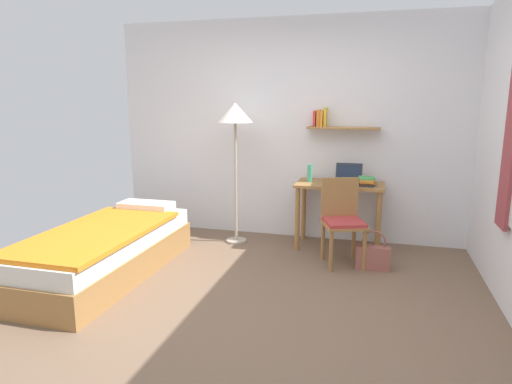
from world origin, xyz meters
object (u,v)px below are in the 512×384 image
object	(u,v)px
bed	(106,251)
laptop	(348,178)
standing_lamp	(235,120)
book_stack	(367,181)
desk	(339,197)
desk_chair	(342,218)
water_bottle	(310,173)
handbag	(373,256)

from	to	relation	value
bed	laptop	distance (m)	2.67
standing_lamp	book_stack	xyz separation A→B (m)	(1.48, 0.07, -0.64)
bed	desk	bearing A→B (deg)	34.17
laptop	book_stack	size ratio (longest dim) A/B	1.25
bed	desk_chair	xyz separation A→B (m)	(2.16, 0.93, 0.24)
water_bottle	handbag	distance (m)	1.19
desk_chair	handbag	bearing A→B (deg)	-19.47
desk_chair	handbag	distance (m)	0.49
bed	water_bottle	world-z (taller)	water_bottle
standing_lamp	water_bottle	bearing A→B (deg)	8.22
laptop	water_bottle	xyz separation A→B (m)	(-0.43, -0.02, 0.04)
standing_lamp	book_stack	world-z (taller)	standing_lamp
water_bottle	standing_lamp	bearing A→B (deg)	-171.78
laptop	desk_chair	bearing A→B (deg)	-91.68
standing_lamp	handbag	world-z (taller)	standing_lamp
bed	book_stack	world-z (taller)	book_stack
bed	desk_chair	distance (m)	2.36
desk_chair	handbag	world-z (taller)	desk_chair
desk	laptop	size ratio (longest dim) A/B	3.26
book_stack	bed	bearing A→B (deg)	-150.08
laptop	desk	bearing A→B (deg)	-163.13
desk_chair	water_bottle	world-z (taller)	water_bottle
book_stack	handbag	bearing A→B (deg)	-79.40
handbag	bed	bearing A→B (deg)	-161.84
desk_chair	laptop	world-z (taller)	laptop
book_stack	handbag	distance (m)	0.87
laptop	handbag	distance (m)	0.97
book_stack	handbag	size ratio (longest dim) A/B	0.60
standing_lamp	laptop	distance (m)	1.43
bed	desk	xyz separation A→B (m)	(2.08, 1.41, 0.35)
bed	water_bottle	xyz separation A→B (m)	(1.74, 1.42, 0.61)
desk_chair	book_stack	distance (m)	0.58
laptop	book_stack	distance (m)	0.22
water_bottle	handbag	bearing A→B (deg)	-39.21
water_bottle	bed	bearing A→B (deg)	-140.81
desk_chair	standing_lamp	bearing A→B (deg)	163.71
laptop	handbag	xyz separation A→B (m)	(0.31, -0.63, -0.67)
desk	standing_lamp	distance (m)	1.46
water_bottle	handbag	world-z (taller)	water_bottle
bed	desk	world-z (taller)	desk
desk_chair	book_stack	size ratio (longest dim) A/B	3.66
desk_chair	water_bottle	bearing A→B (deg)	130.41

